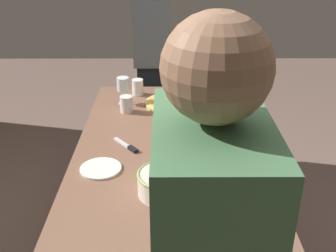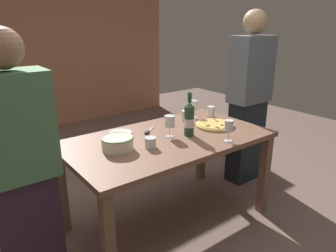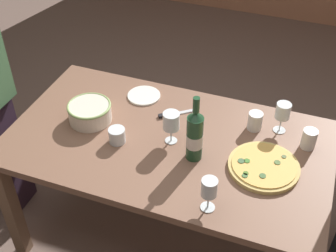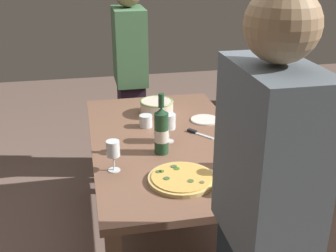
# 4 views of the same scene
# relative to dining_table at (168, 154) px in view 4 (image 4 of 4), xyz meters

# --- Properties ---
(ground_plane) EXTENTS (8.00, 8.00, 0.00)m
(ground_plane) POSITION_rel_dining_table_xyz_m (0.00, 0.00, -0.66)
(ground_plane) COLOR #745C51
(dining_table) EXTENTS (1.60, 0.90, 0.75)m
(dining_table) POSITION_rel_dining_table_xyz_m (0.00, 0.00, 0.00)
(dining_table) COLOR brown
(dining_table) RESTS_ON ground
(pizza) EXTENTS (0.33, 0.33, 0.03)m
(pizza) POSITION_rel_dining_table_xyz_m (0.48, -0.03, 0.11)
(pizza) COLOR #D8BA6B
(pizza) RESTS_ON dining_table
(serving_bowl) EXTENTS (0.23, 0.23, 0.10)m
(serving_bowl) POSITION_rel_dining_table_xyz_m (-0.44, 0.01, 0.15)
(serving_bowl) COLOR silver
(serving_bowl) RESTS_ON dining_table
(wine_bottle) EXTENTS (0.08, 0.08, 0.35)m
(wine_bottle) POSITION_rel_dining_table_xyz_m (0.16, -0.07, 0.23)
(wine_bottle) COLOR #1F452A
(wine_bottle) RESTS_ON dining_table
(wine_glass_near_pizza) EXTENTS (0.07, 0.07, 0.17)m
(wine_glass_near_pizza) POSITION_rel_dining_table_xyz_m (0.51, 0.27, 0.21)
(wine_glass_near_pizza) COLOR white
(wine_glass_near_pizza) RESTS_ON dining_table
(wine_glass_by_bottle) EXTENTS (0.08, 0.08, 0.17)m
(wine_glass_by_bottle) POSITION_rel_dining_table_xyz_m (0.02, 0.00, 0.22)
(wine_glass_by_bottle) COLOR white
(wine_glass_by_bottle) RESTS_ON dining_table
(wine_glass_far_left) EXTENTS (0.07, 0.07, 0.16)m
(wine_glass_far_left) POSITION_rel_dining_table_xyz_m (0.31, -0.35, 0.21)
(wine_glass_far_left) COLOR white
(wine_glass_far_left) RESTS_ON dining_table
(cup_amber) EXTENTS (0.08, 0.08, 0.08)m
(cup_amber) POSITION_rel_dining_table_xyz_m (-0.23, -0.10, 0.13)
(cup_amber) COLOR white
(cup_amber) RESTS_ON dining_table
(cup_ceramic) EXTENTS (0.07, 0.07, 0.10)m
(cup_ceramic) POSITION_rel_dining_table_xyz_m (0.65, 0.19, 0.14)
(cup_ceramic) COLOR white
(cup_ceramic) RESTS_ON dining_table
(cup_spare) EXTENTS (0.07, 0.07, 0.10)m
(cup_spare) POSITION_rel_dining_table_xyz_m (0.38, 0.24, 0.14)
(cup_spare) COLOR silver
(cup_spare) RESTS_ON dining_table
(side_plate) EXTENTS (0.18, 0.18, 0.01)m
(side_plate) POSITION_rel_dining_table_xyz_m (-0.25, 0.30, 0.10)
(side_plate) COLOR white
(side_plate) RESTS_ON dining_table
(pizza_knife) EXTENTS (0.16, 0.14, 0.02)m
(pizza_knife) POSITION_rel_dining_table_xyz_m (-0.05, 0.19, 0.10)
(pizza_knife) COLOR silver
(pizza_knife) RESTS_ON dining_table
(person_host) EXTENTS (0.39, 0.24, 1.59)m
(person_host) POSITION_rel_dining_table_xyz_m (-1.09, -0.08, 0.15)
(person_host) COLOR #332233
(person_host) RESTS_ON ground
(person_guest_left) EXTENTS (0.43, 0.24, 1.72)m
(person_guest_left) POSITION_rel_dining_table_xyz_m (1.10, 0.11, 0.22)
(person_guest_left) COLOR #1C252D
(person_guest_left) RESTS_ON ground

